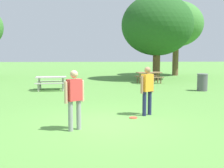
# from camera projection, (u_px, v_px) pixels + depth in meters

# --- Properties ---
(ground_plane) EXTENTS (120.00, 120.00, 0.00)m
(ground_plane) POSITION_uv_depth(u_px,v_px,m) (106.00, 123.00, 8.25)
(ground_plane) COLOR #568E3D
(person_thrower) EXTENTS (0.51, 0.40, 1.64)m
(person_thrower) POSITION_uv_depth(u_px,v_px,m) (147.00, 88.00, 9.25)
(person_thrower) COLOR #1E234C
(person_thrower) RESTS_ON ground
(person_catcher) EXTENTS (0.51, 0.40, 1.64)m
(person_catcher) POSITION_uv_depth(u_px,v_px,m) (74.00, 96.00, 7.43)
(person_catcher) COLOR gray
(person_catcher) RESTS_ON ground
(frisbee) EXTENTS (0.26, 0.26, 0.03)m
(frisbee) POSITION_uv_depth(u_px,v_px,m) (133.00, 118.00, 8.93)
(frisbee) COLOR #E04733
(frisbee) RESTS_ON ground
(picnic_table_near) EXTENTS (1.83, 1.58, 0.77)m
(picnic_table_near) POSITION_uv_depth(u_px,v_px,m) (51.00, 80.00, 15.68)
(picnic_table_near) COLOR #B2ADA3
(picnic_table_near) RESTS_ON ground
(picnic_table_far) EXTENTS (1.89, 1.66, 0.77)m
(picnic_table_far) POSITION_uv_depth(u_px,v_px,m) (149.00, 75.00, 19.43)
(picnic_table_far) COLOR olive
(picnic_table_far) RESTS_ON ground
(trash_can_beside_table) EXTENTS (0.59, 0.59, 0.96)m
(trash_can_beside_table) POSITION_uv_depth(u_px,v_px,m) (202.00, 82.00, 15.36)
(trash_can_beside_table) COLOR #515156
(trash_can_beside_table) RESTS_ON ground
(tree_far_right) EXTENTS (5.64, 5.64, 6.70)m
(tree_far_right) POSITION_uv_depth(u_px,v_px,m) (157.00, 25.00, 21.80)
(tree_far_right) COLOR brown
(tree_far_right) RESTS_ON ground
(tree_slender_mid) EXTENTS (4.95, 4.95, 6.90)m
(tree_slender_mid) POSITION_uv_depth(u_px,v_px,m) (176.00, 25.00, 25.76)
(tree_slender_mid) COLOR brown
(tree_slender_mid) RESTS_ON ground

